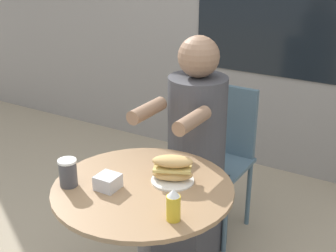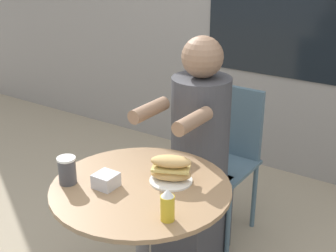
# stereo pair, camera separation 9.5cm
# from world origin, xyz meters

# --- Properties ---
(cafe_table) EXTENTS (0.76, 0.76, 0.70)m
(cafe_table) POSITION_xyz_m (0.00, 0.00, 0.52)
(cafe_table) COLOR #997551
(cafe_table) RESTS_ON ground_plane
(diner_chair) EXTENTS (0.39, 0.39, 0.87)m
(diner_chair) POSITION_xyz_m (-0.05, 0.89, 0.52)
(diner_chair) COLOR slate
(diner_chair) RESTS_ON ground_plane
(seated_diner) EXTENTS (0.32, 0.55, 1.23)m
(seated_diner) POSITION_xyz_m (-0.05, 0.55, 0.55)
(seated_diner) COLOR #424247
(seated_diner) RESTS_ON ground_plane
(sandwich_on_plate) EXTENTS (0.19, 0.18, 0.12)m
(sandwich_on_plate) POSITION_xyz_m (0.08, 0.10, 0.76)
(sandwich_on_plate) COLOR white
(sandwich_on_plate) RESTS_ON cafe_table
(drink_cup) EXTENTS (0.08, 0.08, 0.12)m
(drink_cup) POSITION_xyz_m (-0.27, -0.15, 0.76)
(drink_cup) COLOR #424247
(drink_cup) RESTS_ON cafe_table
(napkin_box) EXTENTS (0.09, 0.09, 0.06)m
(napkin_box) POSITION_xyz_m (-0.11, -0.09, 0.73)
(napkin_box) COLOR silver
(napkin_box) RESTS_ON cafe_table
(condiment_bottle) EXTENTS (0.05, 0.05, 0.13)m
(condiment_bottle) POSITION_xyz_m (0.23, -0.15, 0.76)
(condiment_bottle) COLOR gold
(condiment_bottle) RESTS_ON cafe_table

